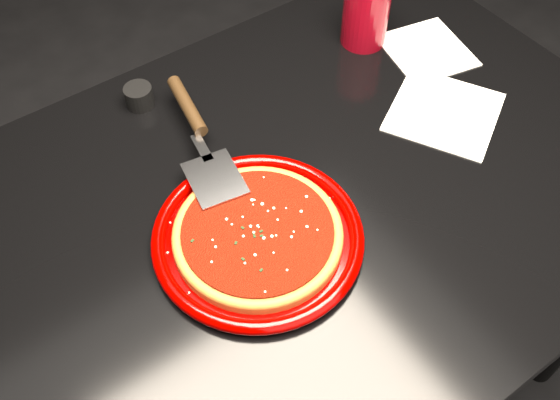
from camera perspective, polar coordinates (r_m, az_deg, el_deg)
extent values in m
cube|color=black|center=(1.61, 0.32, -16.60)|extent=(4.00, 4.00, 0.01)
cube|color=black|center=(1.26, 0.40, -10.46)|extent=(1.20, 0.80, 0.75)
cylinder|color=#6E0000|center=(0.89, -2.04, -3.38)|extent=(0.33, 0.33, 0.02)
cylinder|color=brown|center=(0.88, -2.05, -3.26)|extent=(0.26, 0.26, 0.01)
torus|color=brown|center=(0.88, -2.06, -3.04)|extent=(0.26, 0.26, 0.02)
cylinder|color=maroon|center=(0.88, -2.07, -2.88)|extent=(0.23, 0.23, 0.01)
cylinder|color=maroon|center=(1.18, 7.84, 16.49)|extent=(0.11, 0.11, 0.12)
cube|color=white|center=(1.10, 14.78, 7.79)|extent=(0.23, 0.23, 0.00)
cube|color=white|center=(1.21, 13.28, 13.18)|extent=(0.17, 0.18, 0.00)
cylinder|color=black|center=(1.09, -12.76, 9.22)|extent=(0.05, 0.05, 0.04)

